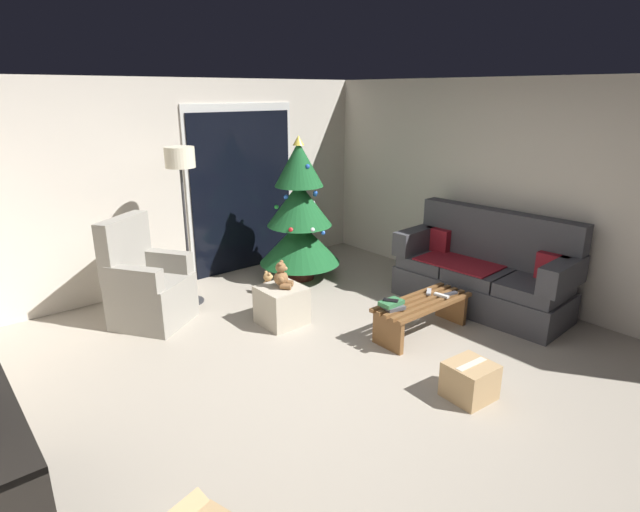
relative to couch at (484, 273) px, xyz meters
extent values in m
plane|color=#9E9384|center=(-2.32, -0.12, -0.40)|extent=(7.00, 7.00, 0.00)
cube|color=beige|center=(-2.32, 2.94, 0.85)|extent=(5.72, 0.12, 2.50)
cube|color=beige|center=(0.54, -0.12, 0.85)|extent=(0.12, 6.00, 2.50)
cube|color=silver|center=(-1.36, 2.87, 0.70)|extent=(1.60, 0.02, 2.20)
cube|color=black|center=(-1.36, 2.85, 0.65)|extent=(1.50, 0.02, 2.10)
cube|color=#3D3D42|center=(-0.07, -0.01, -0.23)|extent=(0.88, 1.94, 0.34)
cube|color=#3D3D42|center=(-0.05, -0.63, 0.01)|extent=(0.72, 0.64, 0.14)
cube|color=#3D3D42|center=(-0.09, -0.01, 0.01)|extent=(0.72, 0.64, 0.14)
cube|color=#3D3D42|center=(-0.13, 0.61, 0.01)|extent=(0.72, 0.64, 0.14)
cube|color=#3D3D42|center=(0.23, 0.01, 0.38)|extent=(0.32, 1.91, 0.60)
cube|color=#3D3D42|center=(-0.01, -0.87, 0.22)|extent=(0.77, 0.25, 0.28)
cube|color=#3D3D42|center=(-0.12, 0.86, 0.22)|extent=(0.77, 0.25, 0.28)
cube|color=maroon|center=(-0.12, 0.24, 0.09)|extent=(0.66, 0.94, 0.02)
cube|color=maroon|center=(0.14, -0.69, 0.22)|extent=(0.14, 0.33, 0.28)
cube|color=maroon|center=(0.05, 0.70, 0.22)|extent=(0.14, 0.33, 0.28)
cube|color=brown|center=(-1.09, -0.19, -0.06)|extent=(1.10, 0.05, 0.04)
cube|color=brown|center=(-1.09, -0.10, -0.06)|extent=(1.10, 0.05, 0.04)
cube|color=brown|center=(-1.09, -0.02, -0.06)|extent=(1.10, 0.05, 0.04)
cube|color=brown|center=(-1.09, 0.07, -0.06)|extent=(1.10, 0.05, 0.04)
cube|color=brown|center=(-1.09, 0.16, -0.06)|extent=(1.10, 0.05, 0.04)
cube|color=brown|center=(-1.58, -0.02, -0.24)|extent=(0.05, 0.36, 0.32)
cube|color=brown|center=(-0.60, -0.02, -0.24)|extent=(0.05, 0.36, 0.32)
cube|color=silver|center=(-0.85, -0.07, -0.03)|extent=(0.07, 0.16, 0.02)
cube|color=#333338|center=(-0.74, -0.10, -0.03)|extent=(0.16, 0.07, 0.02)
cube|color=#ADADB2|center=(-0.88, 0.07, -0.03)|extent=(0.15, 0.13, 0.02)
cube|color=#4C4C51|center=(-1.45, 0.05, -0.02)|extent=(0.22, 0.22, 0.04)
cube|color=#337042|center=(-1.46, 0.06, 0.02)|extent=(0.23, 0.15, 0.04)
cube|color=black|center=(-1.47, 0.06, 0.04)|extent=(0.13, 0.16, 0.01)
cylinder|color=#4C1E19|center=(-1.04, 2.04, -0.35)|extent=(0.36, 0.36, 0.10)
cylinder|color=brown|center=(-1.04, 2.04, -0.24)|extent=(0.08, 0.08, 0.12)
cone|color=#195628|center=(-1.04, 2.04, 0.10)|extent=(1.04, 1.04, 0.55)
cone|color=#195628|center=(-1.04, 2.04, 0.60)|extent=(0.82, 0.82, 0.55)
cone|color=#195628|center=(-1.04, 2.04, 1.10)|extent=(0.61, 0.61, 0.55)
sphere|color=white|center=(-1.13, 1.67, 0.35)|extent=(0.06, 0.06, 0.06)
sphere|color=white|center=(-0.73, 2.14, 0.55)|extent=(0.06, 0.06, 0.06)
sphere|color=blue|center=(-0.76, 2.08, 0.67)|extent=(0.06, 0.06, 0.06)
sphere|color=red|center=(-1.35, 1.81, 0.36)|extent=(0.06, 0.06, 0.06)
sphere|color=blue|center=(-1.04, 1.87, 1.08)|extent=(0.06, 0.06, 0.06)
sphere|color=white|center=(-0.82, 2.27, 0.56)|extent=(0.06, 0.06, 0.06)
sphere|color=blue|center=(-0.99, 1.79, 0.77)|extent=(0.06, 0.06, 0.06)
sphere|color=#1E8C33|center=(-0.99, 2.21, 1.06)|extent=(0.06, 0.06, 0.06)
sphere|color=blue|center=(-0.98, 1.64, 0.29)|extent=(0.06, 0.06, 0.06)
sphere|color=blue|center=(-0.71, 2.21, 0.37)|extent=(0.06, 0.06, 0.06)
sphere|color=#1E8C33|center=(-1.35, 2.10, 0.59)|extent=(0.06, 0.06, 0.06)
sphere|color=red|center=(-1.16, 2.40, 0.36)|extent=(0.06, 0.06, 0.06)
sphere|color=blue|center=(-1.30, 1.96, 0.73)|extent=(0.06, 0.06, 0.06)
sphere|color=white|center=(-1.27, 1.96, 0.84)|extent=(0.06, 0.06, 0.06)
cone|color=#EAD14C|center=(-1.04, 2.04, 1.38)|extent=(0.14, 0.14, 0.12)
cube|color=gray|center=(-3.06, 1.96, -0.24)|extent=(0.94, 0.94, 0.31)
cube|color=gray|center=(-3.06, 1.96, 0.00)|extent=(0.94, 0.94, 0.18)
cube|color=gray|center=(-3.21, 2.19, 0.41)|extent=(0.65, 0.51, 0.64)
cube|color=gray|center=(-2.81, 2.10, 0.20)|extent=(0.44, 0.56, 0.22)
cube|color=gray|center=(-3.28, 1.79, 0.20)|extent=(0.44, 0.56, 0.22)
cylinder|color=#2D2D30|center=(-2.51, 2.22, -0.39)|extent=(0.28, 0.28, 0.02)
cylinder|color=#2D2D30|center=(-2.51, 2.22, 0.40)|extent=(0.03, 0.03, 1.55)
cylinder|color=beige|center=(-2.51, 2.22, 1.27)|extent=(0.32, 0.32, 0.22)
cube|color=#B2A893|center=(-2.02, 1.09, -0.20)|extent=(0.44, 0.44, 0.40)
cylinder|color=brown|center=(-1.95, 1.08, 0.04)|extent=(0.12, 0.13, 0.06)
cylinder|color=brown|center=(-2.02, 1.01, 0.04)|extent=(0.12, 0.13, 0.06)
sphere|color=brown|center=(-2.02, 1.09, 0.10)|extent=(0.15, 0.15, 0.15)
sphere|color=brown|center=(-2.02, 1.09, 0.22)|extent=(0.11, 0.11, 0.11)
sphere|color=#A37A51|center=(-1.99, 1.05, 0.21)|extent=(0.04, 0.04, 0.04)
sphere|color=brown|center=(-1.99, 1.11, 0.27)|extent=(0.04, 0.04, 0.04)
sphere|color=brown|center=(-2.05, 1.06, 0.27)|extent=(0.04, 0.04, 0.04)
sphere|color=brown|center=(-1.95, 1.12, 0.11)|extent=(0.06, 0.06, 0.06)
sphere|color=brown|center=(-2.06, 1.03, 0.11)|extent=(0.06, 0.06, 0.06)
cylinder|color=tan|center=(-1.62, 1.90, -0.37)|extent=(0.11, 0.07, 0.06)
cylinder|color=tan|center=(-1.62, 1.80, -0.37)|extent=(0.11, 0.07, 0.06)
sphere|color=tan|center=(-1.68, 1.85, -0.30)|extent=(0.15, 0.15, 0.15)
sphere|color=tan|center=(-1.68, 1.85, -0.18)|extent=(0.11, 0.11, 0.11)
sphere|color=tan|center=(-1.63, 1.85, -0.19)|extent=(0.04, 0.04, 0.04)
sphere|color=tan|center=(-1.68, 1.89, -0.13)|extent=(0.04, 0.04, 0.04)
sphere|color=tan|center=(-1.68, 1.82, -0.13)|extent=(0.04, 0.04, 0.04)
sphere|color=tan|center=(-1.65, 1.92, -0.29)|extent=(0.06, 0.06, 0.06)
sphere|color=tan|center=(-1.66, 1.78, -0.29)|extent=(0.06, 0.06, 0.06)
cube|color=tan|center=(-1.68, -1.00, -0.25)|extent=(0.37, 0.36, 0.30)
cube|color=beige|center=(-1.68, -1.00, -0.10)|extent=(0.32, 0.08, 0.00)
camera|label=1|loc=(-4.87, -2.96, 1.95)|focal=28.59mm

